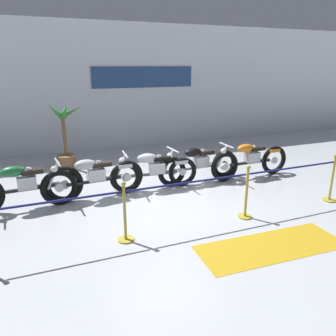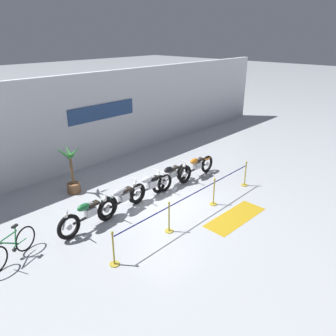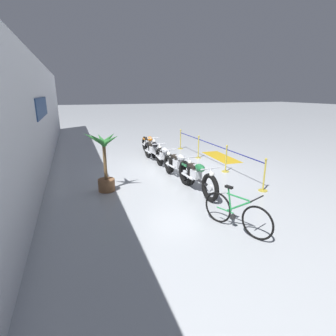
% 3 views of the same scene
% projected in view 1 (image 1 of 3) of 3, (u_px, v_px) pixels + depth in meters
% --- Properties ---
extents(ground_plane, '(120.00, 120.00, 0.00)m').
position_uv_depth(ground_plane, '(162.00, 199.00, 7.21)').
color(ground_plane, '#B2B7BC').
extents(back_wall, '(28.00, 0.29, 4.20)m').
position_uv_depth(back_wall, '(108.00, 87.00, 11.12)').
color(back_wall, white).
rests_on(back_wall, ground).
extents(motorcycle_green_0, '(2.35, 0.62, 0.98)m').
position_uv_depth(motorcycle_green_0, '(24.00, 186.00, 6.60)').
color(motorcycle_green_0, black).
rests_on(motorcycle_green_0, ground).
extents(motorcycle_silver_1, '(2.27, 0.62, 0.96)m').
position_uv_depth(motorcycle_silver_1, '(94.00, 178.00, 7.13)').
color(motorcycle_silver_1, black).
rests_on(motorcycle_silver_1, ground).
extents(motorcycle_silver_2, '(2.12, 0.62, 0.94)m').
position_uv_depth(motorcycle_silver_2, '(154.00, 170.00, 7.70)').
color(motorcycle_silver_2, black).
rests_on(motorcycle_silver_2, ground).
extents(motorcycle_black_3, '(2.25, 0.62, 0.94)m').
position_uv_depth(motorcycle_black_3, '(199.00, 164.00, 8.18)').
color(motorcycle_black_3, black).
rests_on(motorcycle_black_3, ground).
extents(motorcycle_orange_4, '(2.32, 0.62, 0.96)m').
position_uv_depth(motorcycle_orange_4, '(250.00, 160.00, 8.49)').
color(motorcycle_orange_4, black).
rests_on(motorcycle_orange_4, ground).
extents(potted_palm_left_of_row, '(1.02, 1.02, 1.94)m').
position_uv_depth(potted_palm_left_of_row, '(65.00, 140.00, 9.18)').
color(potted_palm_left_of_row, brown).
rests_on(potted_palm_left_of_row, ground).
extents(stanchion_far_left, '(6.84, 0.28, 1.05)m').
position_uv_depth(stanchion_far_left, '(122.00, 203.00, 5.31)').
color(stanchion_far_left, gold).
rests_on(stanchion_far_left, ground).
extents(stanchion_mid_left, '(0.28, 0.28, 1.05)m').
position_uv_depth(stanchion_mid_left, '(125.00, 221.00, 5.43)').
color(stanchion_mid_left, gold).
rests_on(stanchion_mid_left, ground).
extents(stanchion_mid_right, '(0.28, 0.28, 1.05)m').
position_uv_depth(stanchion_mid_right, '(246.00, 200.00, 6.27)').
color(stanchion_mid_right, gold).
rests_on(stanchion_mid_right, ground).
extents(stanchion_far_right, '(0.28, 0.28, 1.05)m').
position_uv_depth(stanchion_far_right, '(331.00, 185.00, 7.05)').
color(stanchion_far_right, gold).
rests_on(stanchion_far_right, ground).
extents(floor_banner, '(2.51, 0.99, 0.01)m').
position_uv_depth(floor_banner, '(271.00, 246.00, 5.34)').
color(floor_banner, '#B78E19').
rests_on(floor_banner, ground).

